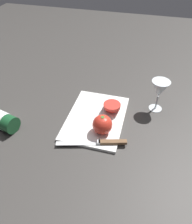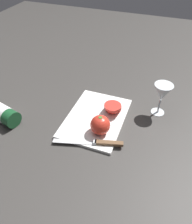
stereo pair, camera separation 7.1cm
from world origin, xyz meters
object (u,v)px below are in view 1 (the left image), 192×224
knife (105,142)px  whole_tomato (102,125)px  tomato_slice_stack_near (112,106)px  wine_glass (160,90)px

knife → whole_tomato: bearing=-81.1°
knife → tomato_slice_stack_near: tomato_slice_stack_near is taller
tomato_slice_stack_near → knife: bearing=4.5°
tomato_slice_stack_near → whole_tomato: bearing=-4.3°
knife → wine_glass: bearing=-138.0°
wine_glass → tomato_slice_stack_near: size_ratio=1.37×
whole_tomato → tomato_slice_stack_near: size_ratio=0.74×
knife → tomato_slice_stack_near: size_ratio=2.46×
whole_tomato → tomato_slice_stack_near: whole_tomato is taller
wine_glass → tomato_slice_stack_near: wine_glass is taller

